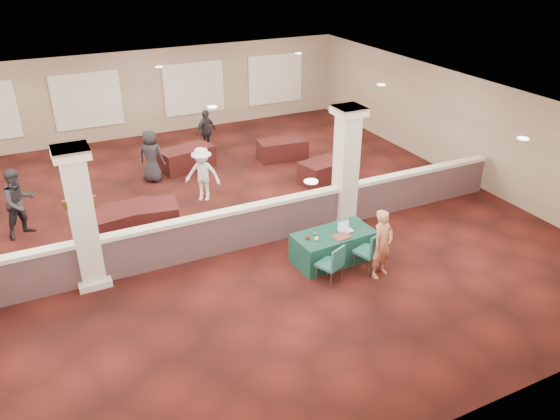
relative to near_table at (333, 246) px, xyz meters
name	(u,v)px	position (x,y,z in m)	size (l,w,h in m)	color
ground	(219,222)	(-1.79, 3.00, -0.36)	(16.00, 16.00, 0.00)	#481612
wall_back	(142,94)	(-1.79, 11.00, 1.24)	(16.00, 0.04, 3.20)	gray
wall_front	(412,363)	(-1.79, -5.00, 1.24)	(16.00, 0.04, 3.20)	gray
wall_right	(456,125)	(6.21, 3.00, 1.24)	(0.04, 16.00, 3.20)	gray
ceiling	(212,106)	(-1.79, 3.00, 2.84)	(16.00, 16.00, 0.02)	silver
partition_wall	(239,227)	(-1.79, 1.50, 0.20)	(15.60, 0.28, 1.10)	brown
column_left	(82,218)	(-5.29, 1.50, 1.27)	(0.72, 0.72, 3.20)	silver
column_right	(346,166)	(1.21, 1.50, 1.27)	(0.72, 0.72, 3.20)	silver
sconce_left	(65,205)	(-5.57, 1.50, 1.64)	(0.12, 0.12, 0.18)	brown
sconce_right	(94,200)	(-5.01, 1.50, 1.64)	(0.12, 0.12, 0.18)	brown
near_table	(333,246)	(0.00, 0.00, 0.00)	(1.89, 0.95, 0.73)	#103E31
conf_chair_main	(372,249)	(0.50, -0.83, 0.24)	(0.65, 0.65, 1.03)	#1D564B
conf_chair_side	(333,262)	(-0.53, -0.87, 0.20)	(0.63, 0.63, 0.96)	#1D564B
woman	(382,244)	(0.62, -1.03, 0.45)	(0.59, 0.39, 1.63)	#D1705B
far_table_front_left	(121,224)	(-4.29, 3.30, 0.02)	(1.90, 0.95, 0.77)	black
far_table_front_center	(141,220)	(-3.79, 3.30, 0.02)	(1.90, 0.95, 0.77)	black
far_table_front_right	(327,170)	(2.23, 4.09, -0.01)	(1.75, 0.88, 0.71)	black
far_table_back_center	(187,158)	(-1.41, 7.02, -0.01)	(1.75, 0.87, 0.71)	black
far_table_back_right	(282,149)	(1.83, 6.42, -0.03)	(1.65, 0.82, 0.67)	black
attendee_a	(20,203)	(-6.50, 4.54, 0.55)	(0.87, 0.49, 1.82)	black
attendee_b	(203,174)	(-1.68, 4.50, 0.44)	(1.03, 0.47, 1.61)	white
attendee_c	(206,131)	(-0.29, 8.24, 0.40)	(0.89, 0.42, 1.52)	black
attendee_d	(151,156)	(-2.66, 6.50, 0.47)	(0.82, 0.44, 1.67)	black
laptop_base	(346,231)	(0.30, -0.03, 0.37)	(0.33, 0.23, 0.02)	silver
laptop_screen	(343,224)	(0.29, 0.08, 0.49)	(0.33, 0.01, 0.22)	silver
screen_glow	(343,225)	(0.29, 0.08, 0.48)	(0.30, 0.00, 0.19)	#B0BCD3
knitting	(342,237)	(0.06, -0.25, 0.38)	(0.40, 0.30, 0.03)	#AB371B
yarn_cream	(317,239)	(-0.54, -0.13, 0.42)	(0.11, 0.11, 0.11)	#EFE3C5
yarn_red	(307,238)	(-0.70, 0.01, 0.41)	(0.10, 0.10, 0.10)	#5E1216
yarn_grey	(315,234)	(-0.45, 0.09, 0.41)	(0.10, 0.10, 0.10)	#48484C
scissors	(363,231)	(0.66, -0.24, 0.37)	(0.12, 0.03, 0.01)	red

